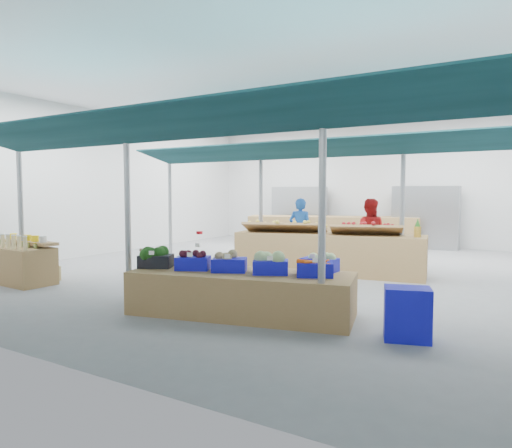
% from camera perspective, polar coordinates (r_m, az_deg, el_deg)
% --- Properties ---
extents(floor, '(13.00, 13.00, 0.00)m').
position_cam_1_polar(floor, '(10.78, 3.89, -5.77)').
color(floor, slate).
rests_on(floor, ground).
extents(hall, '(13.00, 13.00, 13.00)m').
position_cam_1_polar(hall, '(11.96, 7.07, 7.89)').
color(hall, silver).
rests_on(hall, ground).
extents(pole_grid, '(10.00, 4.60, 3.00)m').
position_cam_1_polar(pole_grid, '(8.72, 3.21, 3.89)').
color(pole_grid, gray).
rests_on(pole_grid, floor).
extents(awnings, '(9.50, 7.08, 0.30)m').
position_cam_1_polar(awnings, '(8.78, 3.24, 10.23)').
color(awnings, '#0A282D').
rests_on(awnings, pole_grid).
extents(back_shelving_left, '(2.00, 0.50, 2.00)m').
position_cam_1_polar(back_shelving_left, '(17.13, 5.41, 1.21)').
color(back_shelving_left, '#B23F33').
rests_on(back_shelving_left, floor).
extents(back_shelving_right, '(2.00, 0.50, 2.00)m').
position_cam_1_polar(back_shelving_right, '(15.77, 20.39, 0.74)').
color(back_shelving_right, '#B23F33').
rests_on(back_shelving_right, floor).
extents(bottle_shelf, '(1.68, 1.11, 1.01)m').
position_cam_1_polar(bottle_shelf, '(10.39, -27.39, -4.31)').
color(bottle_shelf, olive).
rests_on(bottle_shelf, floor).
extents(veg_counter, '(3.47, 1.81, 0.64)m').
position_cam_1_polar(veg_counter, '(6.87, -1.88, -8.67)').
color(veg_counter, olive).
rests_on(veg_counter, floor).
extents(fruit_counter, '(4.29, 1.60, 0.90)m').
position_cam_1_polar(fruit_counter, '(10.42, 8.99, -3.65)').
color(fruit_counter, olive).
rests_on(fruit_counter, floor).
extents(far_counter, '(5.66, 2.84, 1.01)m').
position_cam_1_polar(far_counter, '(15.73, 9.39, -0.88)').
color(far_counter, olive).
rests_on(far_counter, floor).
extents(crate_stack, '(0.64, 0.53, 0.66)m').
position_cam_1_polar(crate_stack, '(6.02, 18.39, -10.61)').
color(crate_stack, '#1112BA').
rests_on(crate_stack, floor).
extents(vendor_left, '(0.66, 0.49, 1.68)m').
position_cam_1_polar(vendor_left, '(11.86, 5.56, -0.80)').
color(vendor_left, '#194CA3').
rests_on(vendor_left, floor).
extents(vendor_right, '(0.90, 0.75, 1.68)m').
position_cam_1_polar(vendor_right, '(11.22, 13.93, -1.17)').
color(vendor_right, '#A91415').
rests_on(vendor_right, floor).
extents(crate_broccoli, '(0.60, 0.53, 0.35)m').
position_cam_1_polar(crate_broccoli, '(7.37, -12.40, -4.09)').
color(crate_broccoli, black).
rests_on(crate_broccoli, veg_counter).
extents(crate_beets, '(0.60, 0.53, 0.29)m').
position_cam_1_polar(crate_beets, '(7.08, -7.88, -4.58)').
color(crate_beets, '#1112BA').
rests_on(crate_beets, veg_counter).
extents(crate_celeriac, '(0.60, 0.53, 0.31)m').
position_cam_1_polar(crate_celeriac, '(6.84, -3.35, -4.75)').
color(crate_celeriac, '#1112BA').
rests_on(crate_celeriac, veg_counter).
extents(crate_cabbage, '(0.60, 0.53, 0.35)m').
position_cam_1_polar(crate_cabbage, '(6.64, 1.86, -4.89)').
color(crate_cabbage, '#1112BA').
rests_on(crate_cabbage, veg_counter).
extents(crate_carrots, '(0.60, 0.53, 0.29)m').
position_cam_1_polar(crate_carrots, '(6.51, 7.34, -5.53)').
color(crate_carrots, '#1112BA').
rests_on(crate_carrots, veg_counter).
extents(sparrow, '(0.12, 0.09, 0.11)m').
position_cam_1_polar(sparrow, '(7.34, -13.85, -3.45)').
color(sparrow, brown).
rests_on(sparrow, crate_broccoli).
extents(pole_ribbon, '(0.12, 0.12, 0.28)m').
position_cam_1_polar(pole_ribbon, '(8.26, -7.10, -1.23)').
color(pole_ribbon, red).
rests_on(pole_ribbon, pole_grid).
extents(apple_heap_yellow, '(2.02, 1.22, 0.27)m').
position_cam_1_polar(apple_heap_yellow, '(10.53, 3.61, -0.16)').
color(apple_heap_yellow, '#997247').
rests_on(apple_heap_yellow, fruit_counter).
extents(apple_heap_red, '(1.64, 1.10, 0.27)m').
position_cam_1_polar(apple_heap_red, '(10.10, 13.59, -0.45)').
color(apple_heap_red, '#997247').
rests_on(apple_heap_red, fruit_counter).
extents(pineapple, '(0.14, 0.14, 0.39)m').
position_cam_1_polar(pineapple, '(10.00, 19.54, -0.52)').
color(pineapple, '#8C6019').
rests_on(pineapple, fruit_counter).
extents(crate_extra, '(0.53, 0.42, 0.32)m').
position_cam_1_polar(crate_extra, '(6.90, 7.96, -4.68)').
color(crate_extra, '#1112BA').
rests_on(crate_extra, veg_counter).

